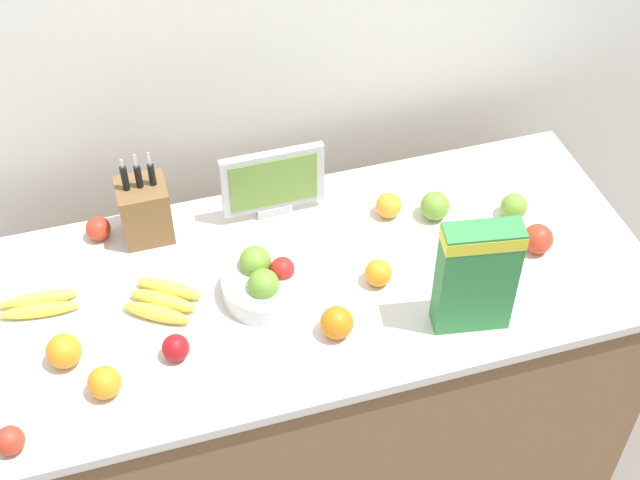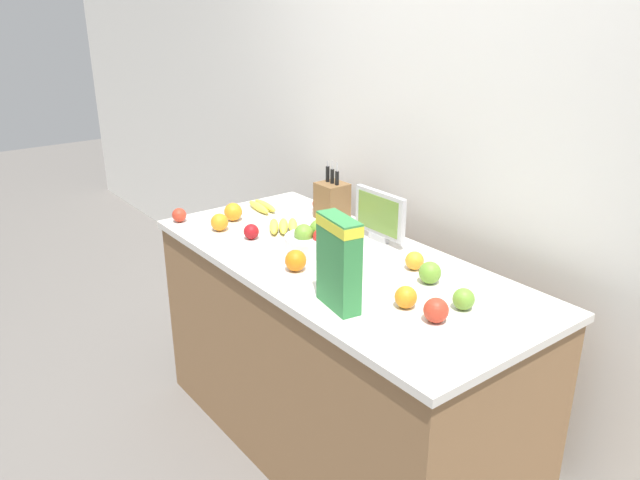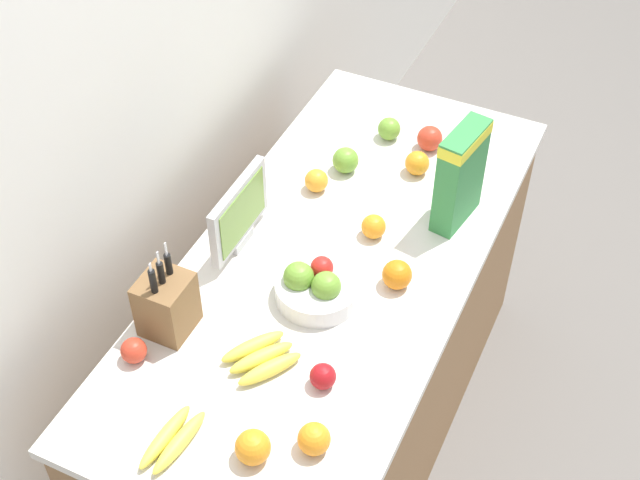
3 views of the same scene
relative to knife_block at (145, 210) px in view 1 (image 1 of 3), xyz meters
The scene contains 21 objects.
ground_plane 1.10m from the knife_block, 35.39° to the right, with size 14.00×14.00×0.00m, color slate.
wall_back 0.60m from the knife_block, 37.90° to the left, with size 9.00×0.06×2.60m.
counter 0.73m from the knife_block, 35.39° to the right, with size 1.74×0.77×0.89m.
knife_block is the anchor object (origin of this frame).
small_monitor 0.35m from the knife_block, ahead, with size 0.28×0.03×0.22m.
cereal_box 0.90m from the knife_block, 37.04° to the right, with size 0.20×0.10×0.32m.
fruit_bowl 0.40m from the knife_block, 49.86° to the right, with size 0.23×0.23×0.12m.
banana_bunch_left 0.37m from the knife_block, 147.12° to the right, with size 0.20×0.09×0.04m.
banana_bunch_right 0.28m from the knife_block, 90.97° to the right, with size 0.22×0.20×0.04m.
apple_rear 1.05m from the knife_block, 19.97° to the right, with size 0.08×0.08×0.08m, color red.
apple_near_bananas 0.45m from the knife_block, 90.06° to the right, with size 0.07×0.07×0.07m, color #A31419.
apple_middle 0.71m from the knife_block, 123.40° to the right, with size 0.07×0.07×0.07m, color red.
apple_leftmost 1.01m from the knife_block, 12.66° to the right, with size 0.07×0.07×0.07m, color #6B9E33.
apple_by_knife_block 0.79m from the knife_block, 11.65° to the right, with size 0.08×0.08×0.08m, color #6B9E33.
apple_rightmost 0.14m from the knife_block, behind, with size 0.07×0.07×0.07m, color red.
orange_front_left 0.94m from the knife_block, 23.05° to the right, with size 0.08×0.08×0.08m, color orange.
orange_back_center 0.46m from the knife_block, 123.55° to the right, with size 0.08×0.08×0.08m, color orange.
orange_front_center 0.53m from the knife_block, 109.18° to the right, with size 0.08×0.08×0.08m, color orange.
orange_mid_left 0.62m from the knife_block, 51.28° to the right, with size 0.08×0.08×0.08m, color orange.
orange_near_bowl 0.67m from the knife_block, 10.08° to the right, with size 0.07×0.07×0.07m, color orange.
orange_by_cereal 0.65m from the knife_block, 33.00° to the right, with size 0.07×0.07×0.07m, color orange.
Camera 1 is at (-0.45, -1.53, 2.59)m, focal length 50.00 mm.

